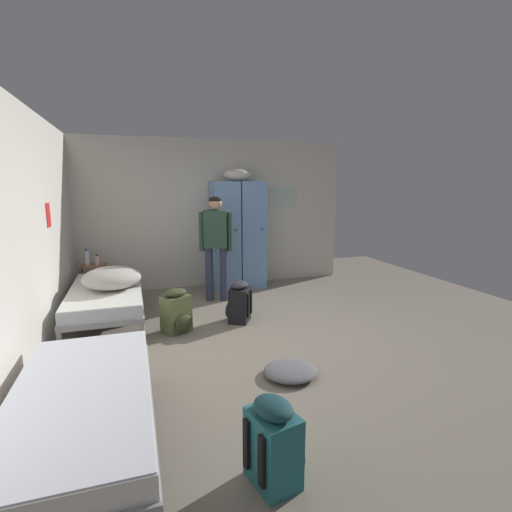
{
  "coord_description": "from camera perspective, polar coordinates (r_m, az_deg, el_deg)",
  "views": [
    {
      "loc": [
        -1.39,
        -4.04,
        1.8
      ],
      "look_at": [
        0.0,
        0.26,
        0.95
      ],
      "focal_mm": 26.74,
      "sensor_mm": 36.0,
      "label": 1
    }
  ],
  "objects": [
    {
      "name": "ground_plane",
      "position": [
        4.64,
        1.01,
        -12.19
      ],
      "size": [
        8.36,
        8.36,
        0.0
      ],
      "primitive_type": "plane",
      "color": "gray"
    },
    {
      "name": "room_backdrop",
      "position": [
        5.33,
        -16.14,
        4.68
      ],
      "size": [
        4.78,
        5.28,
        2.57
      ],
      "color": "beige",
      "rests_on": "ground_plane"
    },
    {
      "name": "locker_bank",
      "position": [
        6.66,
        -2.72,
        3.48
      ],
      "size": [
        0.9,
        0.55,
        2.07
      ],
      "color": "#6B93C6",
      "rests_on": "ground_plane"
    },
    {
      "name": "shelf_unit",
      "position": [
        6.5,
        -23.08,
        -3.14
      ],
      "size": [
        0.38,
        0.3,
        0.57
      ],
      "color": "brown",
      "rests_on": "ground_plane"
    },
    {
      "name": "bed_left_front",
      "position": [
        2.93,
        -24.61,
        -19.43
      ],
      "size": [
        0.9,
        1.9,
        0.49
      ],
      "color": "gray",
      "rests_on": "ground_plane"
    },
    {
      "name": "bed_left_rear",
      "position": [
        5.35,
        -21.49,
        -5.5
      ],
      "size": [
        0.9,
        1.9,
        0.49
      ],
      "color": "gray",
      "rests_on": "ground_plane"
    },
    {
      "name": "bedding_heap",
      "position": [
        5.22,
        -20.76,
        -3.07
      ],
      "size": [
        0.73,
        0.77,
        0.27
      ],
      "color": "#B7B2A8",
      "rests_on": "bed_left_rear"
    },
    {
      "name": "person_traveler",
      "position": [
        5.88,
        -6.01,
        2.58
      ],
      "size": [
        0.49,
        0.31,
        1.62
      ],
      "color": "#2D334C",
      "rests_on": "ground_plane"
    },
    {
      "name": "water_bottle",
      "position": [
        6.46,
        -23.98,
        -0.21
      ],
      "size": [
        0.07,
        0.07,
        0.25
      ],
      "color": "white",
      "rests_on": "shelf_unit"
    },
    {
      "name": "lotion_bottle",
      "position": [
        6.4,
        -22.68,
        -0.57
      ],
      "size": [
        0.05,
        0.05,
        0.17
      ],
      "color": "beige",
      "rests_on": "shelf_unit"
    },
    {
      "name": "backpack_teal",
      "position": [
        2.57,
        2.76,
        -26.17
      ],
      "size": [
        0.38,
        0.37,
        0.55
      ],
      "color": "#23666B",
      "rests_on": "ground_plane"
    },
    {
      "name": "backpack_black",
      "position": [
        5.1,
        -2.56,
        -6.94
      ],
      "size": [
        0.41,
        0.4,
        0.55
      ],
      "color": "black",
      "rests_on": "ground_plane"
    },
    {
      "name": "backpack_olive",
      "position": [
        4.84,
        -11.8,
        -8.15
      ],
      "size": [
        0.4,
        0.41,
        0.55
      ],
      "color": "#566038",
      "rests_on": "ground_plane"
    },
    {
      "name": "clothes_pile_grey",
      "position": [
        3.81,
        5.17,
        -16.72
      ],
      "size": [
        0.51,
        0.49,
        0.1
      ],
      "color": "slate",
      "rests_on": "ground_plane"
    }
  ]
}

